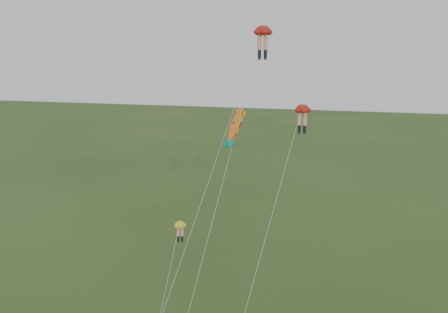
# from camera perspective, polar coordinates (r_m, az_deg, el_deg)

# --- Properties ---
(legs_kite_red_high) EXTENTS (5.79, 13.24, 21.85)m
(legs_kite_red_high) POSITION_cam_1_polar(r_m,az_deg,el_deg) (41.60, 4.31, 13.52)
(legs_kite_red_high) COLOR #B21F12
(legs_kite_red_high) RESTS_ON ground
(legs_kite_red_mid) EXTENTS (3.55, 10.97, 15.85)m
(legs_kite_red_mid) POSITION_cam_1_polar(r_m,az_deg,el_deg) (38.21, 8.81, 4.66)
(legs_kite_red_mid) COLOR #B21F12
(legs_kite_red_mid) RESTS_ON ground
(legs_kite_yellow) EXTENTS (2.06, 2.25, 8.54)m
(legs_kite_yellow) POSITION_cam_1_polar(r_m,az_deg,el_deg) (34.20, -5.23, -8.71)
(legs_kite_yellow) COLOR yellow
(legs_kite_yellow) RESTS_ON ground
(fish_kite) EXTENTS (2.73, 8.89, 15.77)m
(fish_kite) POSITION_cam_1_polar(r_m,az_deg,el_deg) (38.14, 1.34, 3.57)
(fish_kite) COLOR yellow
(fish_kite) RESTS_ON ground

